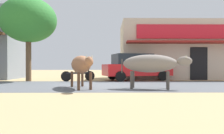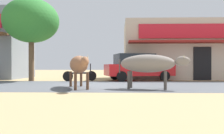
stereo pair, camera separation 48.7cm
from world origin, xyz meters
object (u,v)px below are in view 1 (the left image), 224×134
(cow_far_dark, at_px, (151,64))
(roadside_tree, at_px, (28,20))
(pedestrian_by_shop, at_px, (195,64))
(parked_motorcycle, at_px, (79,73))
(parked_hatchback_car, at_px, (135,67))
(cow_near_brown, at_px, (81,65))

(cow_far_dark, bearing_deg, roadside_tree, 145.18)
(roadside_tree, height_order, pedestrian_by_shop, roadside_tree)
(parked_motorcycle, bearing_deg, roadside_tree, -179.17)
(cow_far_dark, distance_m, pedestrian_by_shop, 7.07)
(parked_motorcycle, distance_m, pedestrian_by_shop, 7.59)
(parked_motorcycle, relative_size, cow_far_dark, 0.71)
(parked_hatchback_car, bearing_deg, pedestrian_by_shop, 8.56)
(parked_hatchback_car, xyz_separation_m, cow_near_brown, (-2.76, -5.02, 0.10))
(parked_hatchback_car, xyz_separation_m, pedestrian_by_shop, (4.01, 0.60, 0.15))
(parked_hatchback_car, distance_m, parked_motorcycle, 3.54)
(roadside_tree, distance_m, pedestrian_by_shop, 10.81)
(pedestrian_by_shop, bearing_deg, cow_far_dark, -124.32)
(cow_far_dark, xyz_separation_m, pedestrian_by_shop, (3.99, 5.84, 0.02))
(parked_motorcycle, xyz_separation_m, cow_near_brown, (0.68, -4.29, 0.48))
(parked_hatchback_car, height_order, pedestrian_by_shop, pedestrian_by_shop)
(roadside_tree, distance_m, cow_far_dark, 8.24)
(roadside_tree, relative_size, cow_near_brown, 1.78)
(parked_motorcycle, xyz_separation_m, pedestrian_by_shop, (7.46, 1.33, 0.53))
(cow_near_brown, xyz_separation_m, cow_far_dark, (2.78, -0.22, 0.03))
(parked_motorcycle, xyz_separation_m, cow_far_dark, (3.47, -4.51, 0.52))
(parked_hatchback_car, bearing_deg, roadside_tree, -173.12)
(roadside_tree, xyz_separation_m, cow_far_dark, (6.42, -4.47, -2.61))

